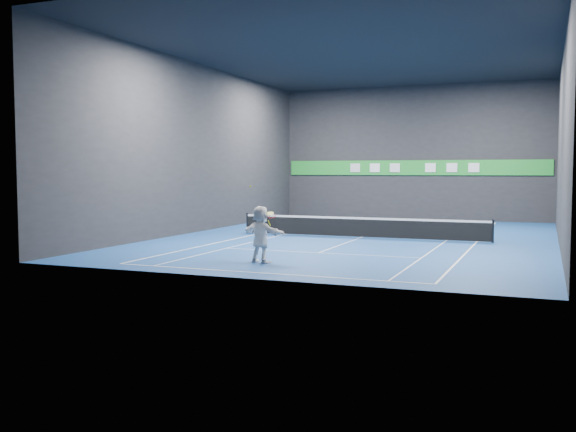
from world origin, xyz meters
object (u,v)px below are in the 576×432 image
at_px(player, 261,234).
at_px(tennis_net, 361,227).
at_px(tennis_racket, 271,217).
at_px(tennis_ball, 250,187).

relative_size(player, tennis_net, 0.16).
bearing_deg(tennis_racket, tennis_ball, -177.17).
bearing_deg(tennis_racket, player, -172.75).
height_order(player, tennis_racket, player).
height_order(tennis_net, tennis_racket, tennis_racket).
bearing_deg(tennis_net, tennis_ball, -98.40).
bearing_deg(tennis_ball, tennis_net, 81.60).
distance_m(player, tennis_racket, 0.74).
height_order(player, tennis_ball, tennis_ball).
relative_size(tennis_ball, tennis_net, 0.01).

